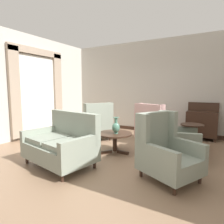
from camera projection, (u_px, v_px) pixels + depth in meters
The scene contains 14 objects.
ground at pixel (110, 159), 4.16m from camera, with size 9.03×9.03×0.00m, color #896B51.
wall_back at pixel (156, 87), 6.65m from camera, with size 6.61×0.08×3.16m, color #BCB7AD.
wall_left at pixel (40, 87), 6.37m from camera, with size 0.08×4.36×3.16m, color #BCB7AD.
baseboard_back at pixel (154, 130), 6.78m from camera, with size 6.45×0.03×0.12m, color #382319.
window_with_curtains at pixel (38, 89), 6.20m from camera, with size 0.12×1.97×2.69m.
coffee_table at pixel (115, 137), 4.59m from camera, with size 0.82×0.82×0.47m.
porcelain_vase at pixel (116, 127), 4.50m from camera, with size 0.18×0.18×0.39m.
settee at pixel (62, 144), 3.83m from camera, with size 1.55×1.14×1.04m.
armchair_beside_settee at pixel (96, 125), 5.70m from camera, with size 1.10×1.11×1.11m.
armchair_near_window at pixel (165, 152), 3.26m from camera, with size 1.13×1.09×1.10m.
armchair_far_left at pixel (174, 138), 4.30m from camera, with size 1.03×0.95×1.00m.
armchair_foreground_right at pixel (153, 127), 5.41m from camera, with size 1.03×1.04×1.11m.
side_table at pixel (192, 136), 4.51m from camera, with size 0.51×0.51×0.69m.
sideboard at pixel (202, 124), 5.77m from camera, with size 0.86×0.43×1.10m.
Camera 1 is at (2.04, -3.45, 1.50)m, focal length 31.04 mm.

